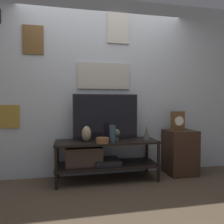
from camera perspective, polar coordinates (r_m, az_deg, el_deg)
The scene contains 11 objects.
ground_plane at distance 3.02m, azimuth -0.33°, elevation -19.07°, with size 12.00×12.00×0.00m, color #4C3D2D.
wall_back at distance 3.41m, azimuth -2.44°, elevation 6.63°, with size 6.40×0.08×2.70m.
media_console at distance 3.17m, azimuth -3.70°, elevation -11.25°, with size 1.45×0.51×0.57m.
television at distance 3.22m, azimuth -1.64°, elevation -1.12°, with size 0.96×0.05×0.67m.
vase_tall_ceramic at distance 2.99m, azimuth 0.13°, elevation -5.73°, with size 0.09×0.09×0.23m.
vase_slim_bronze at distance 3.26m, azimuth 9.03°, elevation -5.31°, with size 0.09×0.09×0.21m.
vase_urn_stoneware at distance 3.07m, azimuth -6.68°, elevation -5.68°, with size 0.13×0.14×0.22m.
vase_wide_bowl at distance 2.95m, azimuth -2.53°, elevation -7.43°, with size 0.18×0.18×0.07m.
decorative_bust at distance 3.13m, azimuth 1.09°, elevation -5.71°, with size 0.12×0.12×0.17m.
side_table at distance 3.62m, azimuth 17.31°, elevation -9.93°, with size 0.44×0.43×0.68m.
mantel_clock at distance 3.53m, azimuth 16.77°, elevation -2.21°, with size 0.19×0.11×0.30m.
Camera 1 is at (-0.55, -2.76, 1.10)m, focal length 35.00 mm.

